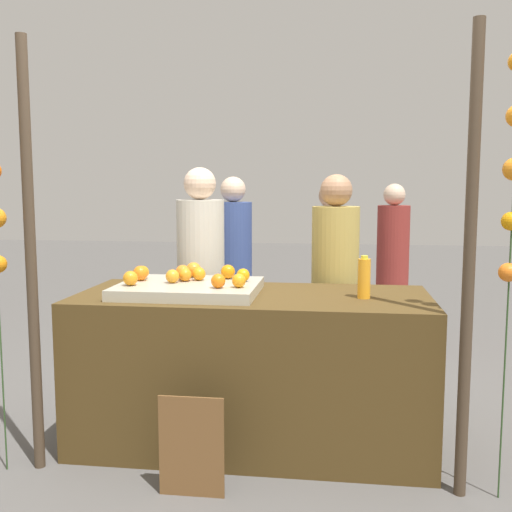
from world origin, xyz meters
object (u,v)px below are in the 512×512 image
juice_bottle (364,278)px  orange_0 (183,272)px  stall_counter (253,369)px  orange_1 (173,276)px  chalkboard_sign (192,447)px  vendor_left (201,294)px  vendor_right (335,300)px

juice_bottle → orange_0: bearing=172.3°
stall_counter → juice_bottle: 0.83m
stall_counter → juice_bottle: (0.62, -0.04, 0.55)m
juice_bottle → stall_counter: bearing=175.9°
orange_0 → orange_1: 0.14m
stall_counter → orange_1: size_ratio=25.49×
orange_1 → chalkboard_sign: bearing=-67.5°
chalkboard_sign → vendor_left: vendor_left is taller
orange_1 → vendor_left: size_ratio=0.05×
juice_bottle → chalkboard_sign: (-0.82, -0.60, -0.74)m
chalkboard_sign → vendor_right: size_ratio=0.32×
stall_counter → vendor_right: bearing=54.6°
juice_bottle → chalkboard_sign: juice_bottle is taller
juice_bottle → vendor_right: 0.76m
stall_counter → orange_0: orange_0 is taller
orange_0 → orange_1: bearing=-100.0°
juice_bottle → chalkboard_sign: size_ratio=0.46×
stall_counter → orange_0: bearing=167.2°
orange_0 → juice_bottle: size_ratio=0.37×
vendor_left → vendor_right: bearing=1.2°
chalkboard_sign → vendor_left: bearing=100.7°
orange_1 → chalkboard_sign: orange_1 is taller
juice_bottle → vendor_left: 1.28m
vendor_left → juice_bottle: bearing=-32.4°
stall_counter → vendor_left: size_ratio=1.24×
stall_counter → vendor_left: 0.83m
orange_0 → chalkboard_sign: orange_0 is taller
orange_1 → vendor_right: bearing=36.9°
orange_1 → vendor_left: bearing=89.1°
chalkboard_sign → orange_0: bearing=107.0°
vendor_right → orange_0: bearing=-148.2°
stall_counter → orange_0: (-0.43, 0.10, 0.54)m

